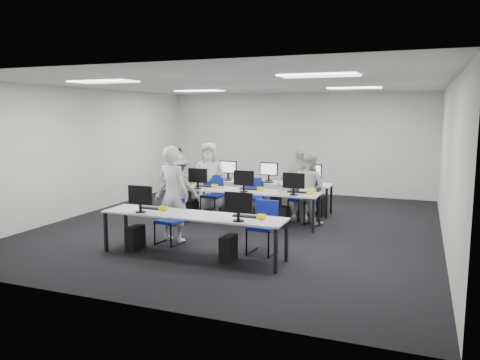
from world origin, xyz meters
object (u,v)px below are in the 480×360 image
at_px(photographer, 177,189).
at_px(student_1, 309,188).
at_px(chair_5, 214,199).
at_px(student_0, 173,194).
at_px(student_2, 209,177).
at_px(chair_1, 263,237).
at_px(chair_6, 256,204).
at_px(chair_3, 253,206).
at_px(student_3, 299,184).
at_px(desk_mid, 247,193).
at_px(chair_2, 212,203).
at_px(chair_0, 170,230).
at_px(desk_front, 193,217).
at_px(chair_7, 303,205).
at_px(chair_4, 303,208).

bearing_deg(photographer, student_1, -174.74).
bearing_deg(student_1, chair_5, 12.04).
height_order(student_0, student_2, student_0).
xyz_separation_m(chair_1, chair_6, (-1.13, 2.88, -0.02)).
relative_size(chair_3, student_0, 0.51).
bearing_deg(chair_6, student_3, -22.64).
relative_size(desk_mid, chair_2, 3.67).
distance_m(student_0, student_3, 3.12).
height_order(desk_mid, student_2, student_2).
bearing_deg(chair_1, photographer, 154.55).
relative_size(student_1, student_2, 0.93).
xyz_separation_m(chair_2, student_1, (2.35, -0.07, 0.52)).
xyz_separation_m(chair_1, student_3, (-0.03, 2.67, 0.55)).
bearing_deg(chair_0, chair_2, 105.66).
relative_size(desk_mid, chair_5, 3.48).
height_order(student_0, photographer, student_0).
xyz_separation_m(desk_mid, chair_5, (-1.20, 0.93, -0.39)).
distance_m(chair_3, student_0, 2.53).
bearing_deg(chair_3, desk_front, -109.41).
height_order(chair_0, student_3, student_3).
bearing_deg(student_3, chair_1, -101.46).
bearing_deg(chair_3, desk_mid, -106.43).
relative_size(desk_front, chair_7, 3.26).
height_order(chair_4, student_1, student_1).
distance_m(chair_6, student_0, 2.91).
bearing_deg(chair_6, chair_2, -174.02).
bearing_deg(student_0, student_2, -70.39).
bearing_deg(student_3, student_0, -137.30).
bearing_deg(desk_mid, chair_1, -62.40).
distance_m(chair_7, student_0, 3.40).
height_order(desk_mid, chair_1, chair_1).
relative_size(chair_2, chair_5, 0.95).
height_order(chair_0, photographer, photographer).
bearing_deg(desk_mid, chair_4, 27.98).
bearing_deg(chair_2, chair_5, 111.27).
distance_m(desk_mid, chair_7, 1.45).
bearing_deg(student_0, chair_4, -118.86).
height_order(chair_2, student_2, student_2).
xyz_separation_m(chair_1, chair_3, (-1.07, 2.46, 0.00)).
xyz_separation_m(chair_7, student_3, (-0.03, -0.26, 0.52)).
xyz_separation_m(desk_mid, student_3, (1.01, 0.68, 0.15)).
relative_size(desk_front, photographer, 2.07).
height_order(chair_0, chair_7, chair_7).
relative_size(chair_0, chair_5, 0.92).
height_order(chair_1, chair_3, chair_3).
bearing_deg(chair_4, chair_5, -167.05).
height_order(desk_front, desk_mid, same).
xyz_separation_m(chair_4, chair_6, (-1.21, 0.29, -0.04)).
bearing_deg(chair_1, student_1, 89.15).
height_order(desk_front, photographer, photographer).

